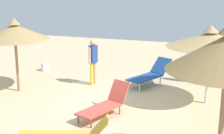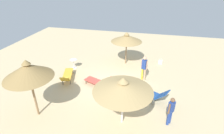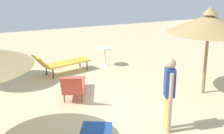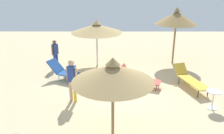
{
  "view_description": "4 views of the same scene",
  "coord_description": "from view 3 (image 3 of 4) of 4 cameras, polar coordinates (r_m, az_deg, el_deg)",
  "views": [
    {
      "loc": [
        -9.35,
        -3.59,
        3.82
      ],
      "look_at": [
        0.57,
        -0.26,
        1.12
      ],
      "focal_mm": 52.75,
      "sensor_mm": 36.0,
      "label": 1
    },
    {
      "loc": [
        2.15,
        -9.65,
        6.44
      ],
      "look_at": [
        -0.13,
        0.21,
        1.12
      ],
      "focal_mm": 28.09,
      "sensor_mm": 36.0,
      "label": 2
    },
    {
      "loc": [
        7.48,
        -2.81,
        3.64
      ],
      "look_at": [
        -0.36,
        0.47,
        0.97
      ],
      "focal_mm": 50.05,
      "sensor_mm": 36.0,
      "label": 3
    },
    {
      "loc": [
        0.34,
        9.65,
        4.77
      ],
      "look_at": [
        0.35,
        0.38,
        1.26
      ],
      "focal_mm": 39.14,
      "sensor_mm": 36.0,
      "label": 4
    }
  ],
  "objects": [
    {
      "name": "ground",
      "position": [
        8.8,
        -1.95,
        -7.33
      ],
      "size": [
        24.0,
        24.0,
        0.1
      ],
      "primitive_type": "cube",
      "color": "beige"
    },
    {
      "name": "person_standing_back",
      "position": [
        7.21,
        10.42,
        -4.16
      ],
      "size": [
        0.45,
        0.31,
        1.76
      ],
      "color": "tan",
      "rests_on": "ground"
    },
    {
      "name": "lounge_chair_edge",
      "position": [
        9.23,
        -7.01,
        -3.35
      ],
      "size": [
        1.91,
        1.2,
        0.9
      ],
      "color": "#CC4C3F",
      "rests_on": "ground"
    },
    {
      "name": "parasol_umbrella_near_left",
      "position": [
        9.48,
        17.32,
        7.63
      ],
      "size": [
        2.41,
        2.41,
        2.62
      ],
      "color": "olive",
      "rests_on": "ground"
    },
    {
      "name": "side_table_round",
      "position": [
        12.17,
        -1.3,
        2.47
      ],
      "size": [
        0.57,
        0.57,
        0.72
      ],
      "color": "silver",
      "rests_on": "ground"
    },
    {
      "name": "lounge_chair_center",
      "position": [
        11.37,
        -9.3,
        0.77
      ],
      "size": [
        1.17,
        2.19,
        0.84
      ],
      "color": "gold",
      "rests_on": "ground"
    }
  ]
}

